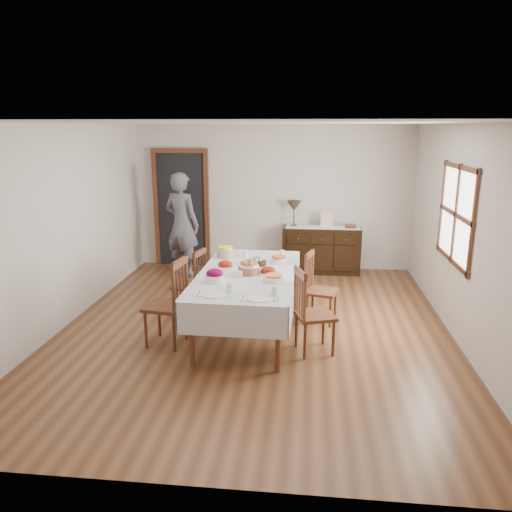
# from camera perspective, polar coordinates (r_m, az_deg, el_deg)

# --- Properties ---
(ground) EXTENTS (6.00, 6.00, 0.00)m
(ground) POSITION_cam_1_polar(r_m,az_deg,el_deg) (6.60, -0.09, -8.23)
(ground) COLOR brown
(room_shell) EXTENTS (5.02, 6.02, 2.65)m
(room_shell) POSITION_cam_1_polar(r_m,az_deg,el_deg) (6.58, -0.96, 6.57)
(room_shell) COLOR silver
(room_shell) RESTS_ON ground
(dining_table) EXTENTS (1.23, 2.36, 0.80)m
(dining_table) POSITION_cam_1_polar(r_m,az_deg,el_deg) (6.21, -0.97, -2.73)
(dining_table) COLOR silver
(dining_table) RESTS_ON ground
(chair_left_near) EXTENTS (0.51, 0.51, 1.07)m
(chair_left_near) POSITION_cam_1_polar(r_m,az_deg,el_deg) (6.03, -9.85, -5.17)
(chair_left_near) COLOR #532A18
(chair_left_near) RESTS_ON ground
(chair_left_far) EXTENTS (0.47, 0.47, 0.95)m
(chair_left_far) POSITION_cam_1_polar(r_m,az_deg,el_deg) (6.93, -7.32, -3.00)
(chair_left_far) COLOR #532A18
(chair_left_far) RESTS_ON ground
(chair_right_near) EXTENTS (0.53, 0.53, 1.00)m
(chair_right_near) POSITION_cam_1_polar(r_m,az_deg,el_deg) (5.79, 6.28, -6.24)
(chair_right_near) COLOR #532A18
(chair_right_near) RESTS_ON ground
(chair_right_far) EXTENTS (0.48, 0.48, 0.95)m
(chair_right_far) POSITION_cam_1_polar(r_m,az_deg,el_deg) (6.72, 7.11, -3.53)
(chair_right_far) COLOR #532A18
(chair_right_far) RESTS_ON ground
(sideboard) EXTENTS (1.38, 0.50, 0.83)m
(sideboard) POSITION_cam_1_polar(r_m,az_deg,el_deg) (9.02, 7.45, 0.72)
(sideboard) COLOR black
(sideboard) RESTS_ON ground
(person) EXTENTS (0.71, 0.58, 1.94)m
(person) POSITION_cam_1_polar(r_m,az_deg,el_deg) (8.77, -8.47, 3.98)
(person) COLOR #555560
(person) RESTS_ON ground
(bread_basket) EXTENTS (0.27, 0.27, 0.17)m
(bread_basket) POSITION_cam_1_polar(r_m,az_deg,el_deg) (6.11, -0.82, -1.37)
(bread_basket) COLOR brown
(bread_basket) RESTS_ON dining_table
(egg_basket) EXTENTS (0.27, 0.27, 0.11)m
(egg_basket) POSITION_cam_1_polar(r_m,az_deg,el_deg) (6.52, -0.00, -0.68)
(egg_basket) COLOR black
(egg_basket) RESTS_ON dining_table
(ham_platter_a) EXTENTS (0.30, 0.30, 0.11)m
(ham_platter_a) POSITION_cam_1_polar(r_m,az_deg,el_deg) (6.41, -3.51, -1.06)
(ham_platter_a) COLOR white
(ham_platter_a) RESTS_ON dining_table
(ham_platter_b) EXTENTS (0.27, 0.27, 0.11)m
(ham_platter_b) POSITION_cam_1_polar(r_m,az_deg,el_deg) (6.12, 1.40, -1.78)
(ham_platter_b) COLOR white
(ham_platter_b) RESTS_ON dining_table
(beet_bowl) EXTENTS (0.23, 0.23, 0.16)m
(beet_bowl) POSITION_cam_1_polar(r_m,az_deg,el_deg) (5.82, -4.73, -2.29)
(beet_bowl) COLOR white
(beet_bowl) RESTS_ON dining_table
(carrot_bowl) EXTENTS (0.20, 0.20, 0.09)m
(carrot_bowl) POSITION_cam_1_polar(r_m,az_deg,el_deg) (6.62, 2.59, -0.39)
(carrot_bowl) COLOR white
(carrot_bowl) RESTS_ON dining_table
(pineapple_bowl) EXTENTS (0.24, 0.24, 0.15)m
(pineapple_bowl) POSITION_cam_1_polar(r_m,az_deg,el_deg) (6.90, -3.50, 0.42)
(pineapple_bowl) COLOR tan
(pineapple_bowl) RESTS_ON dining_table
(casserole_dish) EXTENTS (0.27, 0.27, 0.08)m
(casserole_dish) POSITION_cam_1_polar(r_m,az_deg,el_deg) (5.84, 2.06, -2.55)
(casserole_dish) COLOR white
(casserole_dish) RESTS_ON dining_table
(butter_dish) EXTENTS (0.14, 0.09, 0.07)m
(butter_dish) POSITION_cam_1_polar(r_m,az_deg,el_deg) (6.01, -2.15, -2.04)
(butter_dish) COLOR white
(butter_dish) RESTS_ON dining_table
(setting_left) EXTENTS (0.42, 0.31, 0.10)m
(setting_left) POSITION_cam_1_polar(r_m,az_deg,el_deg) (5.42, -4.26, -4.11)
(setting_left) COLOR white
(setting_left) RESTS_ON dining_table
(setting_right) EXTENTS (0.42, 0.31, 0.10)m
(setting_right) POSITION_cam_1_polar(r_m,az_deg,el_deg) (5.29, 0.91, -4.57)
(setting_right) COLOR white
(setting_right) RESTS_ON dining_table
(glass_far_a) EXTENTS (0.07, 0.07, 0.10)m
(glass_far_a) POSITION_cam_1_polar(r_m,az_deg,el_deg) (6.89, -1.21, 0.25)
(glass_far_a) COLOR white
(glass_far_a) RESTS_ON dining_table
(glass_far_b) EXTENTS (0.06, 0.06, 0.09)m
(glass_far_b) POSITION_cam_1_polar(r_m,az_deg,el_deg) (6.92, 3.01, 0.27)
(glass_far_b) COLOR white
(glass_far_b) RESTS_ON dining_table
(runner) EXTENTS (1.30, 0.35, 0.01)m
(runner) POSITION_cam_1_polar(r_m,az_deg,el_deg) (8.93, 7.66, 3.31)
(runner) COLOR white
(runner) RESTS_ON sideboard
(table_lamp) EXTENTS (0.26, 0.26, 0.46)m
(table_lamp) POSITION_cam_1_polar(r_m,az_deg,el_deg) (8.90, 4.37, 5.65)
(table_lamp) COLOR brown
(table_lamp) RESTS_ON sideboard
(picture_frame) EXTENTS (0.22, 0.08, 0.28)m
(picture_frame) POSITION_cam_1_polar(r_m,az_deg,el_deg) (8.89, 8.10, 4.12)
(picture_frame) COLOR beige
(picture_frame) RESTS_ON sideboard
(deco_bowl) EXTENTS (0.20, 0.20, 0.06)m
(deco_bowl) POSITION_cam_1_polar(r_m,az_deg,el_deg) (8.92, 10.74, 3.33)
(deco_bowl) COLOR #532A18
(deco_bowl) RESTS_ON sideboard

